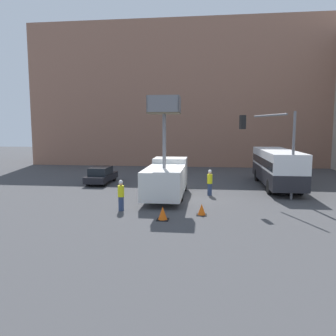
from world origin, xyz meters
TOP-DOWN VIEW (x-y plane):
  - ground_plane at (0.00, 0.00)m, footprint 120.00×120.00m
  - building_backdrop_far at (0.00, 24.27)m, footprint 44.00×10.00m
  - utility_truck at (-1.42, 0.43)m, footprint 2.53×7.38m
  - city_bus at (7.20, 5.53)m, footprint 2.55×10.09m
  - traffic_light_pole at (5.95, 0.24)m, footprint 3.89×3.64m
  - road_worker_near_truck at (-3.65, -3.71)m, footprint 0.38×0.38m
  - road_worker_directing at (1.64, 1.46)m, footprint 0.38×0.38m
  - traffic_cone_near_truck at (-0.92, -5.39)m, footprint 0.64×0.64m
  - traffic_cone_mid_road at (1.15, -4.17)m, footprint 0.57×0.57m
  - parked_car_curbside at (-7.93, 5.58)m, footprint 1.77×4.51m

SIDE VIEW (x-z plane):
  - ground_plane at x=0.00m, z-range 0.00..0.00m
  - traffic_cone_mid_road at x=1.15m, z-range -0.02..0.63m
  - traffic_cone_near_truck at x=-0.92m, z-range -0.02..0.71m
  - parked_car_curbside at x=-7.93m, z-range 0.00..1.50m
  - road_worker_near_truck at x=-3.65m, z-range 0.00..1.86m
  - road_worker_directing at x=1.64m, z-range 0.01..1.92m
  - utility_truck at x=-1.42m, z-range -1.99..5.00m
  - city_bus at x=7.20m, z-range 0.29..3.40m
  - traffic_light_pole at x=5.95m, z-range 1.11..7.16m
  - building_backdrop_far at x=0.00m, z-range 0.00..18.42m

